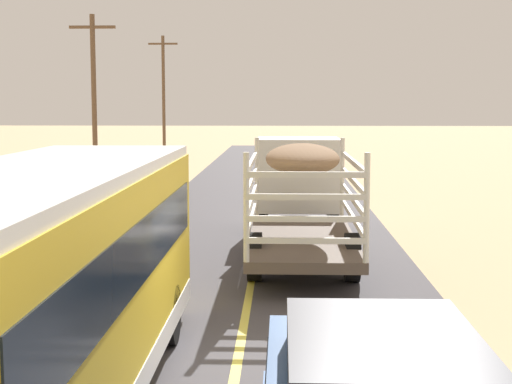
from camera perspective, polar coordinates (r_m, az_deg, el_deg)
The scene contains 8 objects.
ground_plane at distance 11.90m, azimuth -1.49°, elevation -13.09°, with size 240.00×240.00×0.00m, color #CCB284.
road_surface at distance 11.89m, azimuth -1.49°, elevation -13.05°, with size 8.00×120.00×0.02m, color #423F44.
road_centre_line at distance 11.89m, azimuth -1.49°, elevation -12.99°, with size 0.16×117.60×0.00m, color #D8CC4C.
livestock_truck at distance 21.63m, azimuth 3.23°, elevation 0.74°, with size 2.53×9.70×3.02m.
bus at distance 9.86m, azimuth -15.80°, elevation -6.93°, with size 2.54×10.00×3.21m.
power_pole_mid at distance 37.79m, azimuth -11.90°, elevation 7.05°, with size 2.20×0.24×8.14m.
power_pole_far at distance 59.04m, azimuth -6.86°, elevation 7.37°, with size 2.20×0.24×8.96m.
boulder_near_shoulder at distance 41.64m, azimuth -15.10°, elevation 1.41°, with size 1.17×1.34×0.73m, color #756656.
Camera 1 is at (0.69, -11.17, 4.02)m, focal length 54.05 mm.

